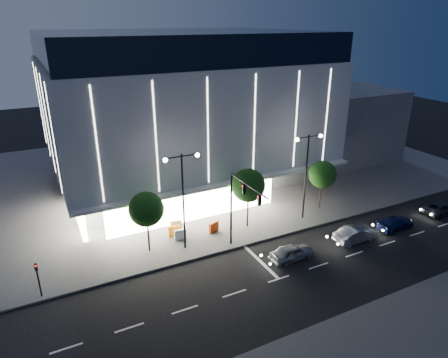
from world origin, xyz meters
name	(u,v)px	position (x,y,z in m)	size (l,w,h in m)	color
ground	(248,276)	(0.00, 0.00, 0.00)	(160.00, 160.00, 0.00)	black
sidewalk_museum	(191,171)	(5.00, 24.00, 0.07)	(70.00, 40.00, 0.15)	#474747
sidewalk_near	(417,358)	(5.00, -12.00, 0.07)	(70.00, 10.00, 0.15)	#474747
museum	(179,107)	(2.98, 22.31, 9.27)	(30.00, 25.80, 18.00)	#4C4C51
annex_building	(317,119)	(26.00, 24.00, 5.00)	(16.00, 20.00, 10.00)	#4C4C51
traffic_mast	(239,201)	(1.00, 3.34, 5.03)	(0.33, 5.89, 7.07)	black
street_lamp_west	(183,188)	(-3.00, 6.00, 5.96)	(3.16, 0.36, 9.00)	black
street_lamp_east	(307,165)	(10.00, 6.00, 5.96)	(3.16, 0.36, 9.00)	black
ped_signal_far	(38,277)	(-15.00, 4.50, 1.89)	(0.22, 0.24, 3.00)	black
tree_left	(147,211)	(-5.97, 7.02, 4.03)	(3.02, 3.02, 5.72)	black
tree_mid	(248,187)	(4.03, 7.02, 4.33)	(3.25, 3.25, 6.15)	black
tree_right	(322,176)	(13.03, 7.02, 3.88)	(2.91, 2.91, 5.51)	black
car_lead	(292,252)	(4.58, 0.34, 0.70)	(1.65, 4.11, 1.40)	#929599
car_second	(356,234)	(11.66, 0.21, 0.73)	(1.54, 4.42, 1.46)	#989A9F
car_third	(395,223)	(16.90, 0.26, 0.62)	(1.74, 4.27, 1.24)	#141D4E
car_fourth	(441,208)	(23.86, 0.43, 0.62)	(2.06, 4.46, 1.24)	#333439
barrier_a	(174,231)	(-3.12, 8.46, 0.65)	(1.10, 0.25, 1.00)	orange
barrier_b	(176,225)	(-2.61, 9.39, 0.65)	(1.10, 0.25, 1.00)	silver
barrier_c	(214,227)	(0.54, 7.46, 0.65)	(1.10, 0.25, 1.00)	red
barrier_d	(180,235)	(-2.86, 7.57, 0.65)	(1.10, 0.25, 1.00)	white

